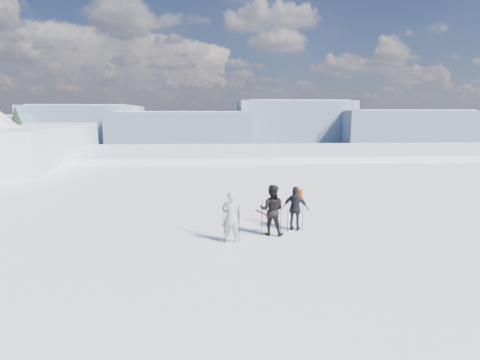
{
  "coord_description": "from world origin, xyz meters",
  "views": [
    {
      "loc": [
        -2.5,
        -8.95,
        3.95
      ],
      "look_at": [
        -1.66,
        3.0,
        1.89
      ],
      "focal_mm": 28.0,
      "sensor_mm": 36.0,
      "label": 1
    }
  ],
  "objects_px": {
    "skier_pack": "(296,208)",
    "skis_loose": "(268,215)",
    "skier_dark": "(272,210)",
    "skier_grey": "(231,217)"
  },
  "relations": [
    {
      "from": "skier_pack",
      "to": "skis_loose",
      "type": "distance_m",
      "value": 2.29
    },
    {
      "from": "skier_dark",
      "to": "skier_pack",
      "type": "xyz_separation_m",
      "value": [
        0.9,
        0.45,
        -0.08
      ]
    },
    {
      "from": "skier_dark",
      "to": "skier_grey",
      "type": "bearing_deg",
      "value": 41.91
    },
    {
      "from": "skier_dark",
      "to": "skier_pack",
      "type": "bearing_deg",
      "value": -136.63
    },
    {
      "from": "skier_dark",
      "to": "skis_loose",
      "type": "xyz_separation_m",
      "value": [
        0.24,
        2.51,
        -0.84
      ]
    },
    {
      "from": "skier_grey",
      "to": "skis_loose",
      "type": "xyz_separation_m",
      "value": [
        1.63,
        3.16,
        -0.8
      ]
    },
    {
      "from": "skier_grey",
      "to": "skier_dark",
      "type": "xyz_separation_m",
      "value": [
        1.39,
        0.66,
        0.04
      ]
    },
    {
      "from": "skier_dark",
      "to": "skis_loose",
      "type": "relative_size",
      "value": 1.01
    },
    {
      "from": "skier_pack",
      "to": "skis_loose",
      "type": "xyz_separation_m",
      "value": [
        -0.66,
        2.05,
        -0.76
      ]
    },
    {
      "from": "skier_dark",
      "to": "skier_pack",
      "type": "height_order",
      "value": "skier_dark"
    }
  ]
}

